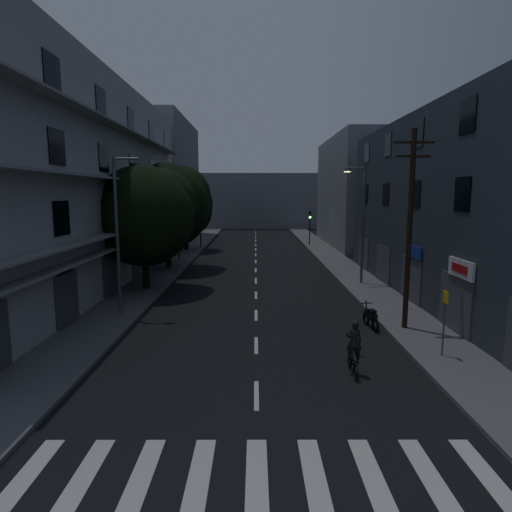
{
  "coord_description": "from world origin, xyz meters",
  "views": [
    {
      "loc": [
        -0.03,
        -10.74,
        6.31
      ],
      "look_at": [
        0.0,
        12.0,
        3.0
      ],
      "focal_mm": 30.0,
      "sensor_mm": 36.0,
      "label": 1
    }
  ],
  "objects_px": {
    "motorcycle": "(371,318)",
    "bus_stop_sign": "(445,312)",
    "cyclist": "(353,356)",
    "utility_pole": "(410,226)"
  },
  "relations": [
    {
      "from": "motorcycle",
      "to": "bus_stop_sign",
      "type": "bearing_deg",
      "value": -72.06
    },
    {
      "from": "motorcycle",
      "to": "cyclist",
      "type": "distance_m",
      "value": 5.66
    },
    {
      "from": "utility_pole",
      "to": "cyclist",
      "type": "bearing_deg",
      "value": -125.65
    },
    {
      "from": "cyclist",
      "to": "utility_pole",
      "type": "bearing_deg",
      "value": 54.62
    },
    {
      "from": "bus_stop_sign",
      "to": "motorcycle",
      "type": "xyz_separation_m",
      "value": [
        -1.71,
        3.9,
        -1.41
      ]
    },
    {
      "from": "utility_pole",
      "to": "bus_stop_sign",
      "type": "relative_size",
      "value": 3.56
    },
    {
      "from": "bus_stop_sign",
      "to": "cyclist",
      "type": "height_order",
      "value": "bus_stop_sign"
    },
    {
      "from": "utility_pole",
      "to": "bus_stop_sign",
      "type": "bearing_deg",
      "value": -86.25
    },
    {
      "from": "cyclist",
      "to": "bus_stop_sign",
      "type": "bearing_deg",
      "value": 20.53
    },
    {
      "from": "bus_stop_sign",
      "to": "motorcycle",
      "type": "distance_m",
      "value": 4.49
    }
  ]
}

